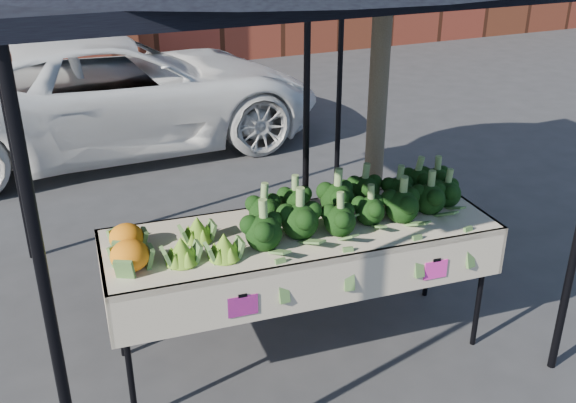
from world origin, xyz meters
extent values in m
plane|color=#2E2E31|center=(0.00, 0.00, 0.00)|extent=(90.00, 90.00, 0.00)
cube|color=beige|center=(0.22, 0.04, 0.45)|extent=(2.47, 1.04, 0.90)
cube|color=#F22D8C|center=(-0.27, -0.36, 0.70)|extent=(0.17, 0.01, 0.12)
cube|color=#F12DAB|center=(0.93, -0.36, 0.70)|extent=(0.17, 0.01, 0.12)
ellipsoid|color=black|center=(0.61, 0.07, 1.04)|extent=(1.61, 0.58, 0.27)
ellipsoid|color=#7EB029|center=(-0.45, 0.03, 1.00)|extent=(0.44, 0.48, 0.21)
ellipsoid|color=orange|center=(-0.82, 0.11, 0.99)|extent=(0.24, 0.44, 0.19)
camera|label=1|loc=(-1.33, -3.13, 2.69)|focal=40.51mm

